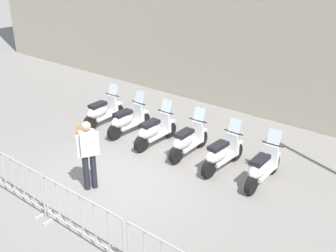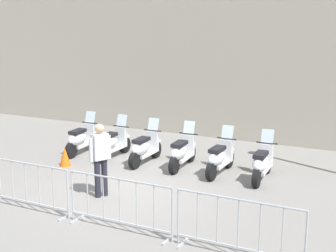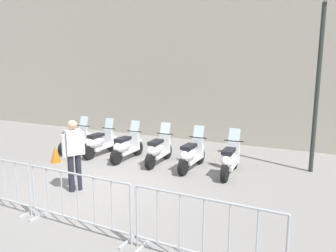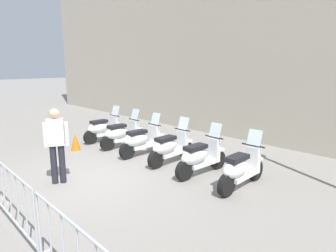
{
  "view_description": "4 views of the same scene",
  "coord_description": "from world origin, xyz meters",
  "px_view_note": "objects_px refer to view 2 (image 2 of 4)",
  "views": [
    {
      "loc": [
        5.76,
        -6.8,
        5.31
      ],
      "look_at": [
        0.34,
        1.92,
        0.84
      ],
      "focal_mm": 44.03,
      "sensor_mm": 36.0,
      "label": 1
    },
    {
      "loc": [
        4.52,
        -9.82,
        3.93
      ],
      "look_at": [
        0.57,
        1.76,
        1.26
      ],
      "focal_mm": 49.76,
      "sensor_mm": 36.0,
      "label": 2
    },
    {
      "loc": [
        4.08,
        -6.41,
        2.79
      ],
      "look_at": [
        1.09,
        2.39,
        1.18
      ],
      "focal_mm": 32.07,
      "sensor_mm": 36.0,
      "label": 3
    },
    {
      "loc": [
        5.69,
        -3.96,
        2.64
      ],
      "look_at": [
        0.6,
        2.34,
        0.99
      ],
      "focal_mm": 31.25,
      "sensor_mm": 36.0,
      "label": 4
    }
  ],
  "objects_px": {
    "motorcycle_4": "(219,158)",
    "motorcycle_5": "(262,164)",
    "barrier_segment_3": "(238,228)",
    "motorcycle_0": "(81,139)",
    "barrier_segment_1": "(26,186)",
    "motorcycle_2": "(144,148)",
    "motorcycle_1": "(112,143)",
    "barrier_segment_2": "(120,205)",
    "officer_near_row_end": "(100,156)",
    "motorcycle_3": "(182,152)",
    "traffic_cone": "(65,157)"
  },
  "relations": [
    {
      "from": "motorcycle_4",
      "to": "motorcycle_5",
      "type": "bearing_deg",
      "value": -7.3
    },
    {
      "from": "motorcycle_5",
      "to": "barrier_segment_3",
      "type": "bearing_deg",
      "value": -87.82
    },
    {
      "from": "motorcycle_0",
      "to": "barrier_segment_1",
      "type": "bearing_deg",
      "value": -75.88
    },
    {
      "from": "motorcycle_2",
      "to": "barrier_segment_3",
      "type": "distance_m",
      "value": 5.83
    },
    {
      "from": "motorcycle_1",
      "to": "motorcycle_5",
      "type": "bearing_deg",
      "value": -8.1
    },
    {
      "from": "motorcycle_5",
      "to": "barrier_segment_2",
      "type": "height_order",
      "value": "motorcycle_5"
    },
    {
      "from": "barrier_segment_3",
      "to": "motorcycle_2",
      "type": "bearing_deg",
      "value": 127.65
    },
    {
      "from": "motorcycle_2",
      "to": "motorcycle_4",
      "type": "xyz_separation_m",
      "value": [
        2.26,
        -0.29,
        0.0
      ]
    },
    {
      "from": "motorcycle_2",
      "to": "barrier_segment_3",
      "type": "xyz_separation_m",
      "value": [
        3.56,
        -4.62,
        0.07
      ]
    },
    {
      "from": "motorcycle_4",
      "to": "motorcycle_5",
      "type": "height_order",
      "value": "same"
    },
    {
      "from": "motorcycle_4",
      "to": "barrier_segment_1",
      "type": "height_order",
      "value": "motorcycle_4"
    },
    {
      "from": "motorcycle_4",
      "to": "officer_near_row_end",
      "type": "distance_m",
      "value": 3.38
    },
    {
      "from": "motorcycle_3",
      "to": "officer_near_row_end",
      "type": "distance_m",
      "value": 2.96
    },
    {
      "from": "motorcycle_3",
      "to": "barrier_segment_3",
      "type": "xyz_separation_m",
      "value": [
        2.42,
        -4.55,
        0.07
      ]
    },
    {
      "from": "motorcycle_0",
      "to": "motorcycle_2",
      "type": "height_order",
      "value": "same"
    },
    {
      "from": "barrier_segment_2",
      "to": "officer_near_row_end",
      "type": "bearing_deg",
      "value": 127.45
    },
    {
      "from": "motorcycle_4",
      "to": "officer_near_row_end",
      "type": "height_order",
      "value": "officer_near_row_end"
    },
    {
      "from": "motorcycle_2",
      "to": "motorcycle_5",
      "type": "xyz_separation_m",
      "value": [
        3.4,
        -0.43,
        0.0
      ]
    },
    {
      "from": "motorcycle_1",
      "to": "motorcycle_2",
      "type": "relative_size",
      "value": 1.0
    },
    {
      "from": "motorcycle_3",
      "to": "barrier_segment_3",
      "type": "distance_m",
      "value": 5.15
    },
    {
      "from": "motorcycle_2",
      "to": "motorcycle_3",
      "type": "bearing_deg",
      "value": -3.49
    },
    {
      "from": "motorcycle_2",
      "to": "motorcycle_1",
      "type": "bearing_deg",
      "value": 169.27
    },
    {
      "from": "motorcycle_2",
      "to": "motorcycle_3",
      "type": "distance_m",
      "value": 1.15
    },
    {
      "from": "motorcycle_2",
      "to": "barrier_segment_3",
      "type": "height_order",
      "value": "motorcycle_2"
    },
    {
      "from": "motorcycle_5",
      "to": "barrier_segment_3",
      "type": "distance_m",
      "value": 4.19
    },
    {
      "from": "officer_near_row_end",
      "to": "motorcycle_3",
      "type": "bearing_deg",
      "value": 67.16
    },
    {
      "from": "motorcycle_1",
      "to": "traffic_cone",
      "type": "relative_size",
      "value": 3.13
    },
    {
      "from": "motorcycle_3",
      "to": "barrier_segment_3",
      "type": "bearing_deg",
      "value": -62.03
    },
    {
      "from": "motorcycle_5",
      "to": "officer_near_row_end",
      "type": "distance_m",
      "value": 4.14
    },
    {
      "from": "motorcycle_0",
      "to": "motorcycle_2",
      "type": "distance_m",
      "value": 2.28
    },
    {
      "from": "barrier_segment_2",
      "to": "officer_near_row_end",
      "type": "xyz_separation_m",
      "value": [
        -1.19,
        1.55,
        0.45
      ]
    },
    {
      "from": "motorcycle_5",
      "to": "traffic_cone",
      "type": "height_order",
      "value": "motorcycle_5"
    },
    {
      "from": "traffic_cone",
      "to": "motorcycle_1",
      "type": "bearing_deg",
      "value": 51.26
    },
    {
      "from": "motorcycle_3",
      "to": "motorcycle_4",
      "type": "height_order",
      "value": "same"
    },
    {
      "from": "motorcycle_2",
      "to": "motorcycle_0",
      "type": "bearing_deg",
      "value": 170.78
    },
    {
      "from": "barrier_segment_1",
      "to": "barrier_segment_3",
      "type": "height_order",
      "value": "same"
    },
    {
      "from": "motorcycle_2",
      "to": "traffic_cone",
      "type": "relative_size",
      "value": 3.13
    },
    {
      "from": "motorcycle_0",
      "to": "barrier_segment_3",
      "type": "height_order",
      "value": "motorcycle_0"
    },
    {
      "from": "motorcycle_3",
      "to": "officer_near_row_end",
      "type": "height_order",
      "value": "officer_near_row_end"
    },
    {
      "from": "motorcycle_0",
      "to": "motorcycle_5",
      "type": "distance_m",
      "value": 5.71
    },
    {
      "from": "motorcycle_5",
      "to": "barrier_segment_3",
      "type": "height_order",
      "value": "motorcycle_5"
    },
    {
      "from": "barrier_segment_1",
      "to": "barrier_segment_2",
      "type": "bearing_deg",
      "value": -7.59
    },
    {
      "from": "motorcycle_1",
      "to": "motorcycle_3",
      "type": "height_order",
      "value": "same"
    },
    {
      "from": "barrier_segment_3",
      "to": "traffic_cone",
      "type": "bearing_deg",
      "value": 146.68
    },
    {
      "from": "barrier_segment_2",
      "to": "motorcycle_5",
      "type": "bearing_deg",
      "value": 60.4
    },
    {
      "from": "motorcycle_0",
      "to": "barrier_segment_2",
      "type": "relative_size",
      "value": 0.76
    },
    {
      "from": "motorcycle_4",
      "to": "barrier_segment_1",
      "type": "bearing_deg",
      "value": -132.71
    },
    {
      "from": "motorcycle_1",
      "to": "officer_near_row_end",
      "type": "relative_size",
      "value": 0.99
    },
    {
      "from": "motorcycle_2",
      "to": "barrier_segment_1",
      "type": "distance_m",
      "value": 4.16
    },
    {
      "from": "motorcycle_4",
      "to": "officer_near_row_end",
      "type": "bearing_deg",
      "value": -132.32
    }
  ]
}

